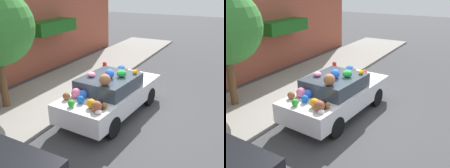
# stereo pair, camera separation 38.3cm
# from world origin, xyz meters

# --- Properties ---
(ground_plane) EXTENTS (60.00, 60.00, 0.00)m
(ground_plane) POSITION_xyz_m (0.00, 0.00, 0.00)
(ground_plane) COLOR #424244
(sidewalk_curb) EXTENTS (24.00, 3.20, 0.11)m
(sidewalk_curb) POSITION_xyz_m (0.00, 2.70, 0.05)
(sidewalk_curb) COLOR gray
(sidewalk_curb) RESTS_ON ground
(fire_hydrant) EXTENTS (0.20, 0.20, 0.70)m
(fire_hydrant) POSITION_xyz_m (2.79, 1.70, 0.45)
(fire_hydrant) COLOR red
(fire_hydrant) RESTS_ON sidewalk_curb
(art_car) EXTENTS (4.13, 1.99, 1.66)m
(art_car) POSITION_xyz_m (-0.05, -0.09, 0.72)
(art_car) COLOR silver
(art_car) RESTS_ON ground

